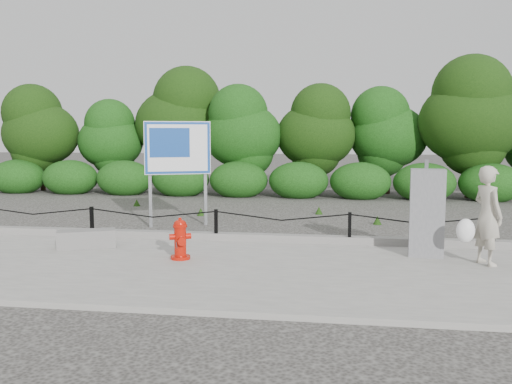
{
  "coord_description": "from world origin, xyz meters",
  "views": [
    {
      "loc": [
        2.27,
        -9.91,
        2.12
      ],
      "look_at": [
        0.74,
        0.2,
        1.0
      ],
      "focal_mm": 38.0,
      "sensor_mm": 36.0,
      "label": 1
    }
  ],
  "objects": [
    {
      "name": "sidewalk",
      "position": [
        0.0,
        -2.0,
        0.04
      ],
      "size": [
        14.0,
        4.0,
        0.08
      ],
      "primitive_type": "cube",
      "color": "gray",
      "rests_on": "ground"
    },
    {
      "name": "chain_barrier",
      "position": [
        0.0,
        0.0,
        0.46
      ],
      "size": [
        10.06,
        0.06,
        0.6
      ],
      "color": "black",
      "rests_on": "sidewalk"
    },
    {
      "name": "concrete_block",
      "position": [
        -2.14,
        -0.98,
        0.24
      ],
      "size": [
        1.05,
        0.73,
        0.32
      ],
      "primitive_type": "cube",
      "rotation": [
        0.0,
        0.0,
        0.42
      ],
      "color": "slate",
      "rests_on": "sidewalk"
    },
    {
      "name": "advertising_sign",
      "position": [
        -1.3,
        1.87,
        1.68
      ],
      "size": [
        1.39,
        0.64,
        2.38
      ],
      "rotation": [
        0.0,
        0.0,
        0.4
      ],
      "color": "slate",
      "rests_on": "ground"
    },
    {
      "name": "fire_hydrant",
      "position": [
        -0.24,
        -1.57,
        0.4
      ],
      "size": [
        0.42,
        0.42,
        0.68
      ],
      "rotation": [
        0.0,
        0.0,
        0.43
      ],
      "color": "#B81306",
      "rests_on": "sidewalk"
    },
    {
      "name": "treeline",
      "position": [
        1.13,
        8.95,
        2.42
      ],
      "size": [
        20.3,
        3.65,
        4.5
      ],
      "color": "black",
      "rests_on": "ground"
    },
    {
      "name": "utility_cabinet",
      "position": [
        3.73,
        -0.76,
        0.81
      ],
      "size": [
        0.58,
        0.42,
        1.6
      ],
      "rotation": [
        0.0,
        0.0,
        -0.1
      ],
      "color": "gray",
      "rests_on": "sidewalk"
    },
    {
      "name": "pedestrian",
      "position": [
        4.55,
        -1.21,
        0.84
      ],
      "size": [
        0.77,
        0.66,
        1.54
      ],
      "rotation": [
        0.0,
        0.0,
        2.0
      ],
      "color": "#B0A896",
      "rests_on": "sidewalk"
    },
    {
      "name": "curb",
      "position": [
        0.0,
        0.05,
        0.15
      ],
      "size": [
        14.0,
        0.22,
        0.14
      ],
      "primitive_type": "cube",
      "color": "slate",
      "rests_on": "sidewalk"
    },
    {
      "name": "ground",
      "position": [
        0.0,
        0.0,
        0.0
      ],
      "size": [
        90.0,
        90.0,
        0.0
      ],
      "primitive_type": "plane",
      "color": "#2D2B28",
      "rests_on": "ground"
    }
  ]
}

